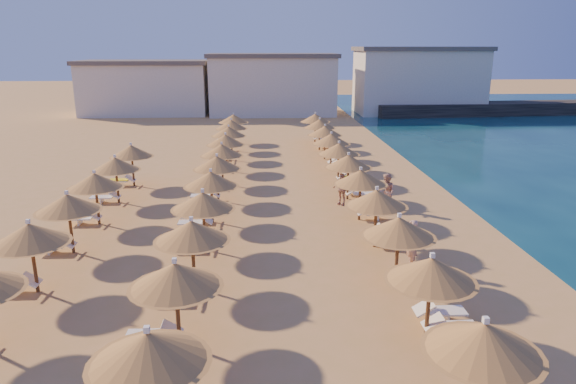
{
  "coord_description": "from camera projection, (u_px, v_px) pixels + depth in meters",
  "views": [
    {
      "loc": [
        -0.77,
        -20.0,
        8.14
      ],
      "look_at": [
        0.48,
        4.0,
        1.3
      ],
      "focal_mm": 32.0,
      "sensor_mm": 36.0,
      "label": 1
    }
  ],
  "objects": [
    {
      "name": "loungers",
      "position": [
        257.0,
        208.0,
        25.68
      ],
      "size": [
        15.43,
        39.13,
        0.66
      ],
      "color": "white",
      "rests_on": "ground"
    },
    {
      "name": "beachgoer_a",
      "position": [
        411.0,
        244.0,
        19.33
      ],
      "size": [
        0.47,
        0.7,
        1.9
      ],
      "primitive_type": "imported",
      "rotation": [
        0.0,
        0.0,
        -1.59
      ],
      "color": "tan",
      "rests_on": "ground"
    },
    {
      "name": "parasol_row_east",
      "position": [
        354.0,
        170.0,
        26.11
      ],
      "size": [
        2.63,
        41.15,
        2.63
      ],
      "color": "brown",
      "rests_on": "ground"
    },
    {
      "name": "ground",
      "position": [
        282.0,
        248.0,
        21.47
      ],
      "size": [
        220.0,
        220.0,
        0.0
      ],
      "primitive_type": "plane",
      "color": "tan",
      "rests_on": "ground"
    },
    {
      "name": "parasol_row_west",
      "position": [
        214.0,
        171.0,
        25.75
      ],
      "size": [
        2.63,
        41.15,
        2.63
      ],
      "color": "brown",
      "rests_on": "ground"
    },
    {
      "name": "hotel_blocks",
      "position": [
        289.0,
        83.0,
        63.43
      ],
      "size": [
        49.31,
        9.62,
        8.1
      ],
      "color": "silver",
      "rests_on": "ground"
    },
    {
      "name": "jetty",
      "position": [
        495.0,
        109.0,
        63.05
      ],
      "size": [
        30.23,
        6.57,
        1.5
      ],
      "primitive_type": "cube",
      "rotation": [
        0.0,
        0.0,
        0.09
      ],
      "color": "black",
      "rests_on": "ground"
    },
    {
      "name": "beachgoer_c",
      "position": [
        342.0,
        189.0,
        27.15
      ],
      "size": [
        1.04,
        0.98,
        1.72
      ],
      "primitive_type": "imported",
      "rotation": [
        0.0,
        0.0,
        -0.71
      ],
      "color": "tan",
      "rests_on": "ground"
    },
    {
      "name": "beachgoer_b",
      "position": [
        387.0,
        192.0,
        26.26
      ],
      "size": [
        1.03,
        1.13,
        1.9
      ],
      "primitive_type": "imported",
      "rotation": [
        0.0,
        0.0,
        -1.17
      ],
      "color": "tan",
      "rests_on": "ground"
    },
    {
      "name": "parasol_row_inland",
      "position": [
        82.0,
        192.0,
        22.12
      ],
      "size": [
        2.63,
        20.14,
        2.63
      ],
      "color": "brown",
      "rests_on": "ground"
    }
  ]
}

